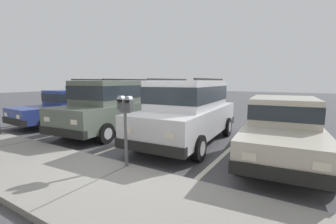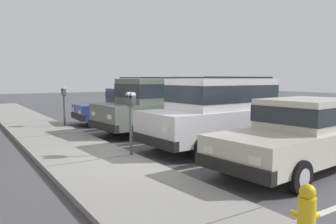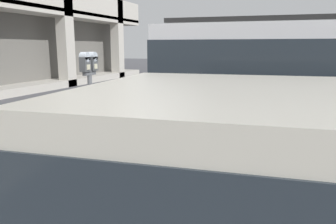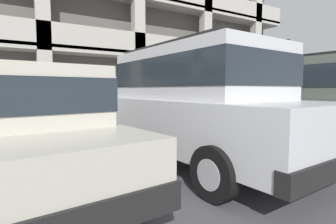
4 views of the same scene
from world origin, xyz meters
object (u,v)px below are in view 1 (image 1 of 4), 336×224
(blue_coupe, at_px, (68,106))
(parking_meter_near, at_px, (125,114))
(red_sedan, at_px, (282,126))
(dark_hatchback, at_px, (113,104))
(silver_suv, at_px, (188,109))

(blue_coupe, height_order, parking_meter_near, parking_meter_near)
(red_sedan, relative_size, parking_meter_near, 3.01)
(red_sedan, xyz_separation_m, parking_meter_near, (2.79, 2.75, 0.44))
(blue_coupe, relative_size, parking_meter_near, 2.98)
(dark_hatchback, relative_size, blue_coupe, 1.08)
(dark_hatchback, height_order, blue_coupe, dark_hatchback)
(dark_hatchback, xyz_separation_m, blue_coupe, (3.04, -0.19, -0.27))
(silver_suv, relative_size, dark_hatchback, 0.99)
(silver_suv, xyz_separation_m, dark_hatchback, (3.17, 0.10, 0.00))
(parking_meter_near, bearing_deg, red_sedan, -135.35)
(red_sedan, xyz_separation_m, blue_coupe, (8.89, -0.15, 0.00))
(parking_meter_near, bearing_deg, silver_suv, -92.17)
(silver_suv, relative_size, red_sedan, 1.06)
(red_sedan, height_order, parking_meter_near, parking_meter_near)
(dark_hatchback, height_order, parking_meter_near, dark_hatchback)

